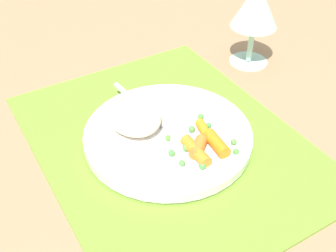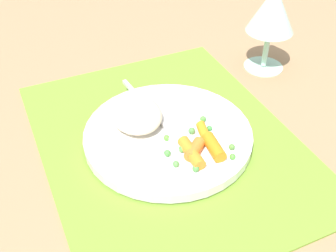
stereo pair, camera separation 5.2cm
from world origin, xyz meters
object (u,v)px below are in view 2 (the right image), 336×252
wine_glass (272,11)px  rice_mound (135,114)px  fork (158,119)px  plate (168,135)px  carrot_portion (201,147)px

wine_glass → rice_mound: bearing=-74.2°
rice_mound → fork: size_ratio=0.49×
plate → rice_mound: bearing=-138.4°
plate → wine_glass: 0.29m
plate → fork: bearing=-174.1°
wine_glass → plate: bearing=-64.3°
rice_mound → wine_glass: size_ratio=0.61×
fork → wine_glass: size_ratio=1.25×
plate → rice_mound: rice_mound is taller
carrot_portion → fork: size_ratio=0.41×
fork → carrot_portion: bearing=17.3°
plate → fork: size_ratio=1.26×
fork → rice_mound: bearing=-109.3°
rice_mound → carrot_portion: bearing=31.2°
rice_mound → fork: 0.04m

